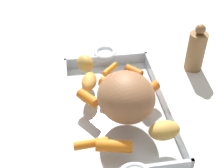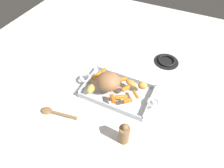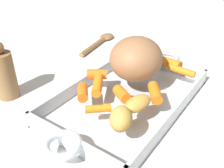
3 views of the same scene
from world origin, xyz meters
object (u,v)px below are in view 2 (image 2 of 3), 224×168
at_px(stove_burner_rear, 166,61).
at_px(baby_carrot_center_left, 122,79).
at_px(baby_carrot_northwest, 126,88).
at_px(potato_corner, 131,83).
at_px(baby_carrot_southwest, 121,97).
at_px(baby_carrot_long, 128,101).
at_px(potato_whole, 142,85).
at_px(roasting_dish, 117,92).
at_px(baby_carrot_short, 113,99).
at_px(baby_carrot_northeast, 97,76).
at_px(pork_roast, 108,81).
at_px(baby_carrot_southeast, 103,72).
at_px(pepper_mill, 124,134).
at_px(potato_halved, 91,89).
at_px(baby_carrot_center_right, 136,94).
at_px(serving_spoon, 54,113).

bearing_deg(stove_burner_rear, baby_carrot_center_left, 59.58).
bearing_deg(baby_carrot_northwest, potato_corner, -105.86).
distance_m(baby_carrot_southwest, baby_carrot_center_left, 0.12).
height_order(baby_carrot_long, potato_whole, potato_whole).
xyz_separation_m(roasting_dish, baby_carrot_northwest, (-0.04, -0.01, 0.04)).
xyz_separation_m(roasting_dish, stove_burner_rear, (-0.18, -0.37, -0.00)).
relative_size(baby_carrot_short, baby_carrot_northwest, 1.02).
bearing_deg(baby_carrot_northeast, pork_roast, 156.91).
bearing_deg(baby_carrot_northwest, baby_carrot_southeast, -18.91).
distance_m(roasting_dish, baby_carrot_short, 0.09).
xyz_separation_m(baby_carrot_northeast, baby_carrot_short, (-0.15, 0.11, 0.00)).
relative_size(baby_carrot_southeast, baby_carrot_short, 1.46).
bearing_deg(potato_corner, baby_carrot_short, 70.95).
bearing_deg(baby_carrot_southeast, pepper_mill, 130.60).
distance_m(baby_carrot_center_left, baby_carrot_short, 0.14).
xyz_separation_m(roasting_dish, baby_carrot_northeast, (0.14, -0.03, 0.04)).
relative_size(baby_carrot_northeast, potato_halved, 1.08).
relative_size(baby_carrot_long, baby_carrot_center_right, 0.91).
distance_m(serving_spoon, pepper_mill, 0.38).
bearing_deg(baby_carrot_northwest, roasting_dish, 15.95).
relative_size(pork_roast, potato_whole, 2.54).
bearing_deg(serving_spoon, roasting_dish, -141.86).
bearing_deg(baby_carrot_long, baby_carrot_southeast, -31.30).
bearing_deg(baby_carrot_southwest, baby_carrot_center_left, -70.19).
distance_m(baby_carrot_center_left, potato_corner, 0.05).
bearing_deg(baby_carrot_short, baby_carrot_center_left, -87.18).
height_order(baby_carrot_northeast, serving_spoon, baby_carrot_northeast).
bearing_deg(baby_carrot_center_right, baby_carrot_southeast, -17.07).
xyz_separation_m(pork_roast, baby_carrot_southeast, (0.08, -0.08, -0.04)).
bearing_deg(pork_roast, stove_burner_rear, -121.03).
bearing_deg(serving_spoon, pepper_mill, 173.44).
relative_size(roasting_dish, baby_carrot_short, 10.52).
height_order(baby_carrot_southwest, stove_burner_rear, baby_carrot_southwest).
bearing_deg(potato_corner, baby_carrot_southeast, -4.18).
bearing_deg(baby_carrot_southwest, serving_spoon, 36.58).
bearing_deg(potato_halved, pork_roast, -139.76).
bearing_deg(baby_carrot_short, baby_carrot_northeast, -35.75).
relative_size(baby_carrot_long, pepper_mill, 0.33).
height_order(pork_roast, baby_carrot_center_left, pork_roast).
distance_m(baby_carrot_center_left, baby_carrot_northeast, 0.15).
distance_m(baby_carrot_southeast, pepper_mill, 0.41).
distance_m(baby_carrot_northeast, potato_halved, 0.10).
height_order(baby_carrot_short, baby_carrot_northwest, baby_carrot_northwest).
bearing_deg(pepper_mill, baby_carrot_center_right, -81.86).
distance_m(baby_carrot_northwest, potato_halved, 0.19).
relative_size(pork_roast, baby_carrot_center_right, 2.62).
height_order(baby_carrot_northwest, potato_halved, potato_halved).
distance_m(baby_carrot_southeast, baby_carrot_northwest, 0.18).
bearing_deg(baby_carrot_center_right, potato_halved, 17.74).
bearing_deg(pork_roast, baby_carrot_northwest, -165.77).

